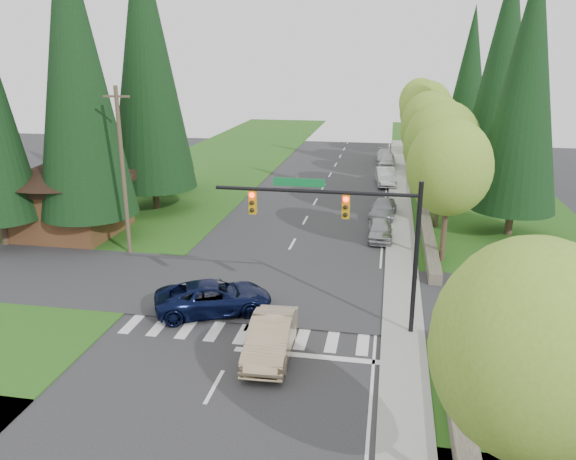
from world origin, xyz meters
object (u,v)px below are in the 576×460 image
(parked_car_a, at_px, (380,230))
(parked_car_d, at_px, (387,161))
(suv_navy, at_px, (214,297))
(parked_car_b, at_px, (383,209))
(sedan_champagne, at_px, (271,338))
(parked_car_e, at_px, (385,156))
(parked_car_c, at_px, (386,177))

(parked_car_a, bearing_deg, parked_car_d, 88.43)
(suv_navy, xyz_separation_m, parked_car_b, (7.50, 17.84, -0.11))
(sedan_champagne, relative_size, parked_car_d, 1.12)
(parked_car_d, bearing_deg, sedan_champagne, -94.26)
(parked_car_e, bearing_deg, parked_car_d, -88.04)
(sedan_champagne, bearing_deg, parked_car_b, 76.63)
(suv_navy, bearing_deg, parked_car_d, -34.34)
(parked_car_d, bearing_deg, parked_car_b, -88.63)
(parked_car_c, height_order, parked_car_e, parked_car_c)
(sedan_champagne, relative_size, suv_navy, 0.88)
(parked_car_a, relative_size, parked_car_e, 0.83)
(suv_navy, distance_m, parked_car_b, 19.35)
(sedan_champagne, height_order, parked_car_d, sedan_champagne)
(parked_car_e, bearing_deg, parked_car_b, -92.03)
(sedan_champagne, xyz_separation_m, parked_car_b, (4.03, 21.23, -0.14))
(parked_car_a, height_order, parked_car_d, parked_car_d)
(parked_car_b, height_order, parked_car_d, parked_car_d)
(sedan_champagne, xyz_separation_m, parked_car_c, (4.03, 32.23, -0.00))
(suv_navy, distance_m, parked_car_d, 38.24)
(parked_car_b, relative_size, parked_car_d, 1.04)
(suv_navy, distance_m, parked_car_e, 41.39)
(parked_car_a, bearing_deg, sedan_champagne, -105.35)
(sedan_champagne, distance_m, parked_car_c, 32.48)
(parked_car_e, bearing_deg, parked_car_a, -92.33)
(sedan_champagne, distance_m, parked_car_b, 21.61)
(parked_car_c, height_order, parked_car_d, parked_car_c)
(suv_navy, xyz_separation_m, parked_car_c, (7.50, 28.84, 0.03))
(suv_navy, relative_size, parked_car_c, 1.15)
(sedan_champagne, xyz_separation_m, parked_car_e, (3.76, 44.14, -0.10))
(parked_car_c, distance_m, parked_car_d, 8.66)
(parked_car_d, bearing_deg, parked_car_e, 96.02)
(parked_car_a, xyz_separation_m, parked_car_c, (0.09, 16.39, 0.12))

